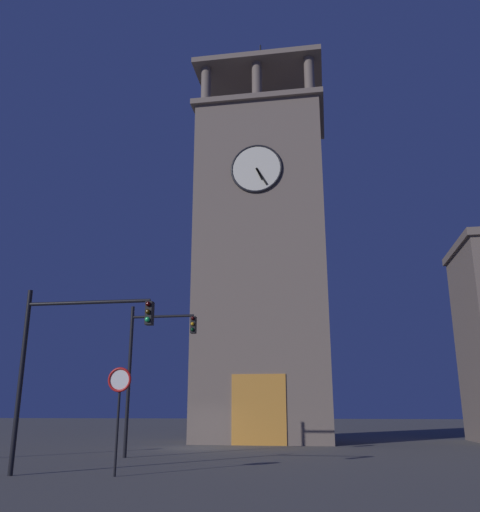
% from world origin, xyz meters
% --- Properties ---
extents(ground_plane, '(200.00, 200.00, 0.00)m').
position_xyz_m(ground_plane, '(0.00, 0.00, 0.00)').
color(ground_plane, '#56544F').
extents(clocktower, '(9.17, 6.60, 29.13)m').
position_xyz_m(clocktower, '(-2.99, -5.60, 11.82)').
color(clocktower, '#75665B').
rests_on(clocktower, ground_plane).
extents(traffic_signal_near, '(3.07, 0.41, 6.52)m').
position_xyz_m(traffic_signal_near, '(0.77, 6.31, 4.22)').
color(traffic_signal_near, black).
rests_on(traffic_signal_near, ground_plane).
extents(traffic_signal_mid, '(4.44, 0.41, 5.86)m').
position_xyz_m(traffic_signal_mid, '(1.33, 13.07, 3.94)').
color(traffic_signal_mid, black).
rests_on(traffic_signal_mid, ground_plane).
extents(no_horn_sign, '(0.78, 0.14, 3.27)m').
position_xyz_m(no_horn_sign, '(-0.51, 12.81, 2.58)').
color(no_horn_sign, black).
rests_on(no_horn_sign, ground_plane).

